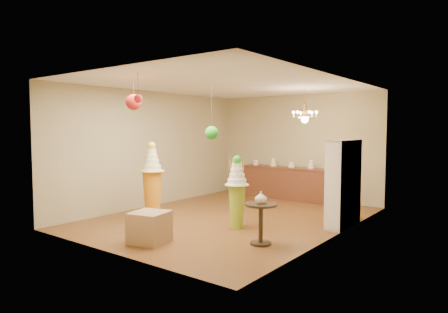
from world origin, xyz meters
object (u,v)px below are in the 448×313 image
Objects in this scene: pedestal_orange at (152,189)px; sideboard at (291,183)px; round_table at (261,218)px; pedestal_green at (237,197)px.

pedestal_orange is 4.41m from sideboard.
pedestal_orange is 2.38× the size of round_table.
pedestal_orange is at bearing -161.45° from pedestal_green.
pedestal_green is 0.85× the size of pedestal_orange.
pedestal_green is 1.23m from round_table.
pedestal_orange is (-1.84, -0.62, 0.06)m from pedestal_green.
pedestal_orange is 0.57× the size of sideboard.
sideboard is 4.15× the size of round_table.
pedestal_green is 3.69m from sideboard.
pedestal_orange is at bearing -105.47° from sideboard.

